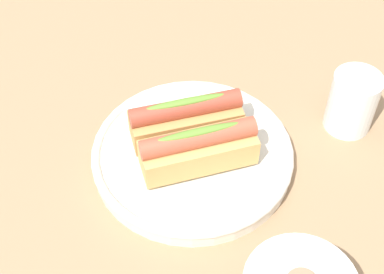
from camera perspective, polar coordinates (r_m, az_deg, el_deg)
The scene contains 5 objects.
ground_plane at distance 0.79m, azimuth 1.81°, elevation -2.23°, with size 2.40×2.40×0.00m, color #9E7A56.
serving_bowl at distance 0.78m, azimuth -0.00°, elevation -1.61°, with size 0.27×0.27×0.03m.
hotdog_front at distance 0.76m, azimuth -0.62°, elevation 1.87°, with size 0.15×0.06×0.06m.
hotdog_back at distance 0.73m, azimuth 0.65°, elevation -1.14°, with size 0.15×0.06×0.06m.
water_glass at distance 0.83m, azimuth 15.71°, elevation 3.12°, with size 0.07×0.07×0.09m.
Camera 1 is at (0.12, 0.48, 0.61)m, focal length 53.14 mm.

